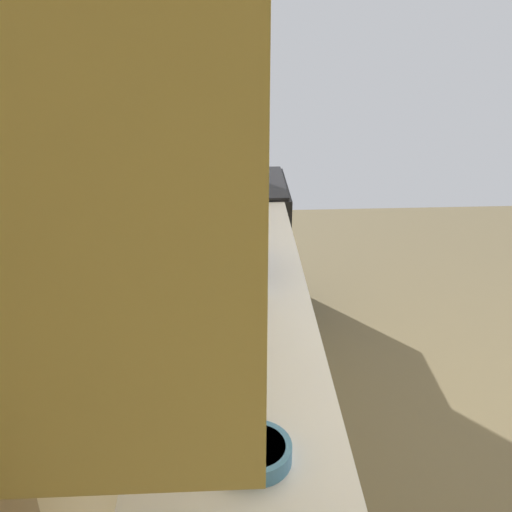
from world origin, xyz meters
name	(u,v)px	position (x,y,z in m)	size (l,w,h in m)	color
ground_plane	(488,472)	(0.00, 0.00, 0.00)	(6.72, 6.72, 0.00)	brown
wall_back	(128,215)	(0.00, 1.54, 1.33)	(4.32, 0.12, 2.66)	beige
counter_run	(237,488)	(-0.43, 1.18, 0.45)	(3.33, 0.64, 0.90)	#D9C06E
upper_cabinets	(173,94)	(-0.43, 1.32, 1.82)	(1.91, 0.33, 0.56)	#DAC66D
oven_range	(236,246)	(1.55, 1.15, 0.47)	(0.65, 0.68, 1.08)	black
microwave	(227,245)	(0.37, 1.20, 1.03)	(0.45, 0.33, 0.26)	#B7BABF
bowl	(256,452)	(-0.73, 1.13, 0.93)	(0.19, 0.19, 0.05)	#4C8CBF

